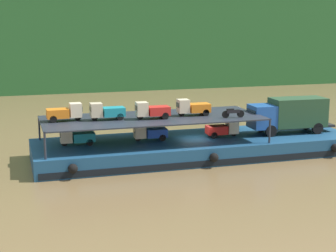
{
  "coord_description": "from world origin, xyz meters",
  "views": [
    {
      "loc": [
        -14.87,
        -40.88,
        11.23
      ],
      "look_at": [
        -2.49,
        0.0,
        2.7
      ],
      "focal_mm": 56.43,
      "sensor_mm": 36.0,
      "label": 1
    }
  ],
  "objects": [
    {
      "name": "motorcycle_upper_port",
      "position": [
        2.39,
        -2.09,
        3.93
      ],
      "size": [
        1.9,
        0.55,
        0.87
      ],
      "color": "black",
      "rests_on": "cargo_rack"
    },
    {
      "name": "cargo_rack",
      "position": [
        -3.8,
        0.0,
        3.43
      ],
      "size": [
        17.89,
        6.95,
        2.0
      ],
      "color": "#232833",
      "rests_on": "cargo_barge"
    },
    {
      "name": "cargo_barge",
      "position": [
        0.0,
        -0.02,
        0.75
      ],
      "size": [
        27.09,
        8.33,
        1.5
      ],
      "color": "navy",
      "rests_on": "ground"
    },
    {
      "name": "mini_truck_lower_mid",
      "position": [
        2.38,
        -0.08,
        2.19
      ],
      "size": [
        2.78,
        1.28,
        1.38
      ],
      "color": "red",
      "rests_on": "cargo_barge"
    },
    {
      "name": "mini_truck_upper_fore",
      "position": [
        -4.01,
        -0.62,
        4.19
      ],
      "size": [
        2.76,
        1.24,
        1.38
      ],
      "color": "red",
      "rests_on": "cargo_rack"
    },
    {
      "name": "mini_truck_lower_aft",
      "position": [
        -3.97,
        0.34,
        2.19
      ],
      "size": [
        2.78,
        1.27,
        1.38
      ],
      "color": "#1E47B7",
      "rests_on": "cargo_barge"
    },
    {
      "name": "mini_truck_upper_bow",
      "position": [
        -0.38,
        -0.15,
        4.19
      ],
      "size": [
        2.77,
        1.25,
        1.38
      ],
      "color": "orange",
      "rests_on": "cargo_rack"
    },
    {
      "name": "ground_plane",
      "position": [
        0.0,
        0.0,
        0.0
      ],
      "size": [
        400.0,
        400.0,
        0.0
      ],
      "primitive_type": "plane",
      "color": "brown"
    },
    {
      "name": "mini_truck_upper_mid",
      "position": [
        -7.57,
        -0.02,
        4.19
      ],
      "size": [
        2.74,
        1.2,
        1.38
      ],
      "color": "teal",
      "rests_on": "cargo_rack"
    },
    {
      "name": "covered_lorry",
      "position": [
        8.56,
        -0.34,
        3.19
      ],
      "size": [
        7.91,
        2.52,
        3.1
      ],
      "color": "#1E4C99",
      "rests_on": "cargo_barge"
    },
    {
      "name": "mini_truck_lower_stern",
      "position": [
        -9.95,
        0.43,
        2.19
      ],
      "size": [
        2.75,
        1.21,
        1.38
      ],
      "color": "teal",
      "rests_on": "cargo_barge"
    },
    {
      "name": "mini_truck_upper_stern",
      "position": [
        -10.8,
        0.45,
        4.19
      ],
      "size": [
        2.75,
        1.22,
        1.38
      ],
      "color": "orange",
      "rests_on": "cargo_rack"
    }
  ]
}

